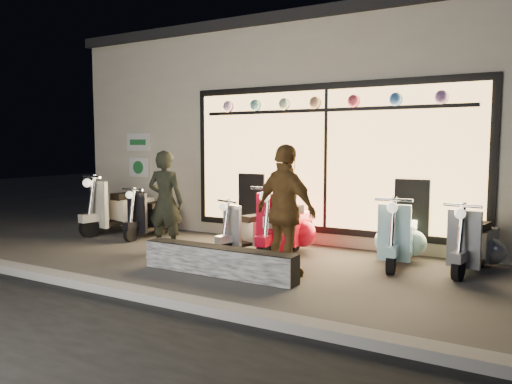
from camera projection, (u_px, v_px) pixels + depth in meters
The scene contains 12 objects.
ground at pixel (228, 263), 7.62m from camera, with size 40.00×40.00×0.00m, color #383533.
kerb at pixel (136, 293), 5.89m from camera, with size 40.00×0.25×0.12m, color slate.
shop_building at pixel (343, 132), 11.72m from camera, with size 10.20×6.23×4.20m.
graffiti_barrier at pixel (219, 261), 6.91m from camera, with size 2.35×0.28×0.40m, color black.
scooter_silver at pixel (253, 231), 8.43m from camera, with size 0.64×1.23×0.88m.
scooter_red at pixel (287, 227), 8.22m from camera, with size 0.52×1.56×1.12m.
scooter_black at pixel (154, 217), 9.85m from camera, with size 0.45×1.32×0.95m.
scooter_cream at pixel (126, 210), 10.29m from camera, with size 0.72×1.62×1.15m.
scooter_blue at pixel (399, 237), 7.58m from camera, with size 0.55×1.43×1.02m.
scooter_grey at pixel (475, 244), 7.13m from camera, with size 0.59×1.38×0.98m.
man at pixel (166, 202), 8.33m from camera, with size 0.62×0.41×1.71m, color black.
woman at pixel (286, 211), 6.77m from camera, with size 1.06×0.44×1.82m, color brown.
Camera 1 is at (4.08, -6.28, 1.82)m, focal length 35.00 mm.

